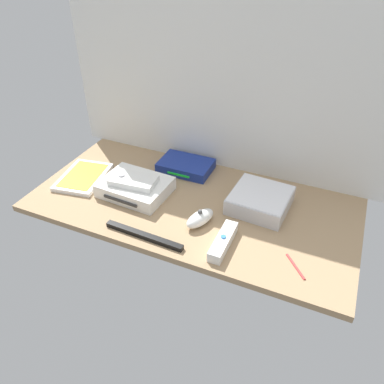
{
  "coord_description": "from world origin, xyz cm",
  "views": [
    {
      "loc": [
        38.07,
        -86.12,
        72.03
      ],
      "look_at": [
        0.0,
        0.0,
        4.0
      ],
      "focal_mm": 35.65,
      "sensor_mm": 36.0,
      "label": 1
    }
  ],
  "objects_px": {
    "game_console": "(135,187)",
    "network_router": "(186,166)",
    "remote_wand": "(223,241)",
    "remote_nunchuk": "(200,218)",
    "stylus_pen": "(296,266)",
    "sensor_bar": "(144,236)",
    "mini_computer": "(260,200)",
    "remote_classic_pad": "(133,181)",
    "game_case": "(83,177)"
  },
  "relations": [
    {
      "from": "game_console",
      "to": "network_router",
      "type": "height_order",
      "value": "game_console"
    },
    {
      "from": "game_console",
      "to": "remote_wand",
      "type": "bearing_deg",
      "value": -15.98
    },
    {
      "from": "game_console",
      "to": "remote_nunchuk",
      "type": "bearing_deg",
      "value": -10.28
    },
    {
      "from": "stylus_pen",
      "to": "network_router",
      "type": "bearing_deg",
      "value": 145.77
    },
    {
      "from": "remote_wand",
      "to": "sensor_bar",
      "type": "bearing_deg",
      "value": -164.84
    },
    {
      "from": "mini_computer",
      "to": "network_router",
      "type": "relative_size",
      "value": 0.99
    },
    {
      "from": "game_console",
      "to": "remote_classic_pad",
      "type": "relative_size",
      "value": 1.44
    },
    {
      "from": "network_router",
      "to": "remote_classic_pad",
      "type": "distance_m",
      "value": 0.22
    },
    {
      "from": "remote_nunchuk",
      "to": "mini_computer",
      "type": "bearing_deg",
      "value": 68.78
    },
    {
      "from": "mini_computer",
      "to": "stylus_pen",
      "type": "height_order",
      "value": "mini_computer"
    },
    {
      "from": "mini_computer",
      "to": "network_router",
      "type": "xyz_separation_m",
      "value": [
        -0.29,
        0.1,
        -0.01
      ]
    },
    {
      "from": "mini_computer",
      "to": "stylus_pen",
      "type": "relative_size",
      "value": 1.99
    },
    {
      "from": "network_router",
      "to": "stylus_pen",
      "type": "distance_m",
      "value": 0.54
    },
    {
      "from": "game_console",
      "to": "mini_computer",
      "type": "bearing_deg",
      "value": 15.78
    },
    {
      "from": "network_router",
      "to": "stylus_pen",
      "type": "xyz_separation_m",
      "value": [
        0.45,
        -0.3,
        -0.01
      ]
    },
    {
      "from": "game_console",
      "to": "remote_classic_pad",
      "type": "xyz_separation_m",
      "value": [
        0.0,
        -0.01,
        0.03
      ]
    },
    {
      "from": "remote_classic_pad",
      "to": "stylus_pen",
      "type": "xyz_separation_m",
      "value": [
        0.53,
        -0.1,
        -0.05
      ]
    },
    {
      "from": "network_router",
      "to": "remote_wand",
      "type": "distance_m",
      "value": 0.39
    },
    {
      "from": "sensor_bar",
      "to": "stylus_pen",
      "type": "xyz_separation_m",
      "value": [
        0.41,
        0.06,
        -0.0
      ]
    },
    {
      "from": "game_case",
      "to": "remote_nunchuk",
      "type": "relative_size",
      "value": 1.92
    },
    {
      "from": "remote_wand",
      "to": "sensor_bar",
      "type": "distance_m",
      "value": 0.22
    },
    {
      "from": "game_console",
      "to": "remote_wand",
      "type": "xyz_separation_m",
      "value": [
        0.34,
        -0.12,
        -0.01
      ]
    },
    {
      "from": "mini_computer",
      "to": "remote_classic_pad",
      "type": "relative_size",
      "value": 1.19
    },
    {
      "from": "game_case",
      "to": "remote_classic_pad",
      "type": "xyz_separation_m",
      "value": [
        0.21,
        -0.01,
        0.05
      ]
    },
    {
      "from": "sensor_bar",
      "to": "stylus_pen",
      "type": "height_order",
      "value": "sensor_bar"
    },
    {
      "from": "game_case",
      "to": "remote_nunchuk",
      "type": "bearing_deg",
      "value": -16.43
    },
    {
      "from": "mini_computer",
      "to": "sensor_bar",
      "type": "bearing_deg",
      "value": -134.14
    },
    {
      "from": "mini_computer",
      "to": "remote_wand",
      "type": "bearing_deg",
      "value": -102.11
    },
    {
      "from": "remote_classic_pad",
      "to": "sensor_bar",
      "type": "height_order",
      "value": "remote_classic_pad"
    },
    {
      "from": "remote_nunchuk",
      "to": "game_case",
      "type": "bearing_deg",
      "value": -165.37
    },
    {
      "from": "remote_nunchuk",
      "to": "remote_classic_pad",
      "type": "xyz_separation_m",
      "value": [
        -0.25,
        0.05,
        0.03
      ]
    },
    {
      "from": "mini_computer",
      "to": "network_router",
      "type": "distance_m",
      "value": 0.31
    },
    {
      "from": "game_case",
      "to": "remote_wand",
      "type": "distance_m",
      "value": 0.56
    },
    {
      "from": "remote_nunchuk",
      "to": "sensor_bar",
      "type": "height_order",
      "value": "remote_nunchuk"
    },
    {
      "from": "game_console",
      "to": "game_case",
      "type": "relative_size",
      "value": 1.04
    },
    {
      "from": "mini_computer",
      "to": "remote_wand",
      "type": "height_order",
      "value": "mini_computer"
    },
    {
      "from": "game_case",
      "to": "remote_wand",
      "type": "bearing_deg",
      "value": -21.21
    },
    {
      "from": "remote_nunchuk",
      "to": "stylus_pen",
      "type": "height_order",
      "value": "remote_nunchuk"
    },
    {
      "from": "remote_wand",
      "to": "stylus_pen",
      "type": "relative_size",
      "value": 1.65
    },
    {
      "from": "game_case",
      "to": "remote_classic_pad",
      "type": "height_order",
      "value": "remote_classic_pad"
    },
    {
      "from": "network_router",
      "to": "sensor_bar",
      "type": "distance_m",
      "value": 0.37
    },
    {
      "from": "mini_computer",
      "to": "remote_wand",
      "type": "relative_size",
      "value": 1.21
    },
    {
      "from": "sensor_bar",
      "to": "game_console",
      "type": "bearing_deg",
      "value": 128.7
    },
    {
      "from": "mini_computer",
      "to": "remote_classic_pad",
      "type": "xyz_separation_m",
      "value": [
        -0.38,
        -0.1,
        0.03
      ]
    },
    {
      "from": "remote_classic_pad",
      "to": "stylus_pen",
      "type": "bearing_deg",
      "value": -16.7
    },
    {
      "from": "mini_computer",
      "to": "network_router",
      "type": "height_order",
      "value": "mini_computer"
    },
    {
      "from": "game_console",
      "to": "mini_computer",
      "type": "xyz_separation_m",
      "value": [
        0.38,
        0.09,
        0.0
      ]
    },
    {
      "from": "remote_classic_pad",
      "to": "stylus_pen",
      "type": "height_order",
      "value": "remote_classic_pad"
    },
    {
      "from": "mini_computer",
      "to": "game_case",
      "type": "xyz_separation_m",
      "value": [
        -0.59,
        -0.09,
        -0.02
      ]
    },
    {
      "from": "game_case",
      "to": "sensor_bar",
      "type": "relative_size",
      "value": 0.87
    }
  ]
}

